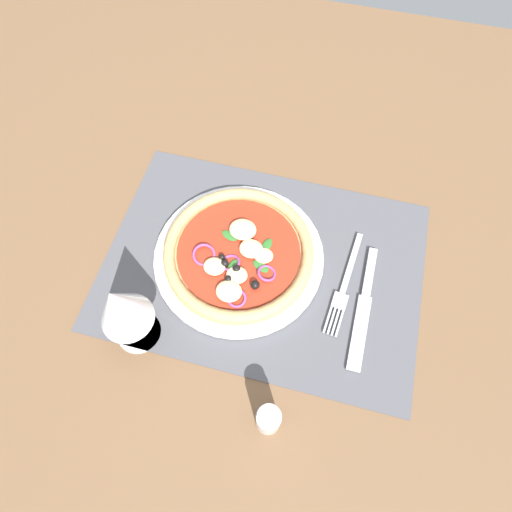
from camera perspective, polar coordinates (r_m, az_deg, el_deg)
name	(u,v)px	position (r cm, az deg, el deg)	size (l,w,h in cm)	color
ground_plane	(263,268)	(69.96, 0.94, -1.64)	(190.00, 140.00, 2.40)	brown
placemat	(263,265)	(68.70, 0.96, -1.13)	(49.46, 35.29, 0.40)	#4C4C51
plate	(239,257)	(68.44, -2.28, -0.18)	(26.61, 26.61, 1.17)	white
pizza	(238,253)	(66.90, -2.33, 0.40)	(23.30, 23.30, 2.68)	tan
fork	(344,288)	(67.93, 11.46, -4.08)	(3.37, 18.06, 0.44)	#B2B5BA
knife	(364,307)	(67.29, 13.94, -6.56)	(2.13, 20.02, 0.62)	#B2B5BA
wine_glass	(121,308)	(57.81, -17.36, -6.53)	(7.20, 7.20, 14.90)	silver
pepper_shaker	(268,419)	(58.96, 1.64, -20.64)	(3.20, 3.20, 6.70)	silver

